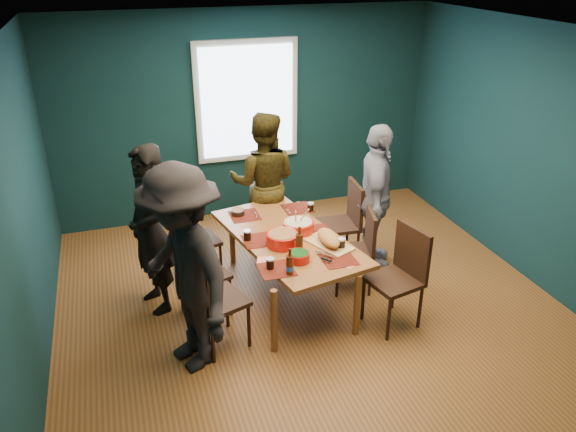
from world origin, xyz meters
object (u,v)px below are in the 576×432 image
object	(u,v)px
bowl_salad	(282,239)
cutting_board	(329,239)
person_far_left	(150,230)
chair_left_mid	(196,269)
chair_left_near	(209,295)
person_back	(264,183)
chair_right_far	(346,217)
chair_right_mid	(361,245)
dining_table	(288,242)
chair_left_far	(190,235)
bowl_dumpling	(299,227)
person_near_left	(184,271)
chair_right_near	(402,269)
person_right	(375,198)
bowl_herbs	(299,256)

from	to	relation	value
bowl_salad	cutting_board	distance (m)	0.45
person_far_left	chair_left_mid	bearing A→B (deg)	32.26
chair_left_near	person_back	xyz separation A→B (m)	(0.99, 1.74, 0.27)
chair_right_far	chair_right_mid	distance (m)	0.60
chair_right_mid	person_back	size ratio (longest dim) A/B	0.53
bowl_salad	chair_right_far	bearing A→B (deg)	34.27
dining_table	chair_left_far	size ratio (longest dim) A/B	2.17
bowl_dumpling	cutting_board	size ratio (longest dim) A/B	0.49
chair_left_near	person_near_left	size ratio (longest dim) A/B	0.53
chair_left_mid	person_near_left	bearing A→B (deg)	-124.31
person_far_left	person_near_left	bearing A→B (deg)	-5.74
chair_left_far	chair_right_far	size ratio (longest dim) A/B	0.95
dining_table	chair_right_near	xyz separation A→B (m)	(0.89, -0.77, -0.05)
bowl_salad	bowl_dumpling	distance (m)	0.31
person_back	person_near_left	size ratio (longest dim) A/B	0.91
chair_left_mid	person_right	world-z (taller)	person_right
chair_right_far	bowl_salad	bearing A→B (deg)	-141.22
dining_table	chair_right_near	size ratio (longest dim) A/B	1.99
bowl_herbs	cutting_board	xyz separation A→B (m)	(0.38, 0.20, 0.01)
chair_right_near	chair_right_mid	bearing A→B (deg)	87.32
person_near_left	bowl_salad	bearing A→B (deg)	99.08
dining_table	bowl_herbs	world-z (taller)	bowl_herbs
chair_right_mid	person_right	bearing A→B (deg)	64.19
chair_left_mid	cutting_board	xyz separation A→B (m)	(1.29, -0.21, 0.22)
bowl_salad	bowl_dumpling	xyz separation A→B (m)	(0.24, 0.20, 0.00)
person_right	cutting_board	size ratio (longest dim) A/B	2.63
person_far_left	person_near_left	xyz separation A→B (m)	(0.18, -0.97, 0.07)
chair_right_near	person_near_left	world-z (taller)	person_near_left
chair_left_near	person_right	world-z (taller)	person_right
bowl_salad	cutting_board	bearing A→B (deg)	-17.95
person_far_left	person_right	distance (m)	2.45
chair_right_far	person_back	world-z (taller)	person_back
person_right	bowl_herbs	xyz separation A→B (m)	(-1.18, -0.82, -0.09)
chair_left_far	chair_right_near	bearing A→B (deg)	-50.03
cutting_board	chair_left_near	bearing A→B (deg)	170.59
chair_left_near	chair_left_far	bearing A→B (deg)	69.27
chair_left_near	bowl_dumpling	size ratio (longest dim) A/B	3.11
chair_right_far	bowl_dumpling	bearing A→B (deg)	-143.33
chair_left_mid	person_near_left	xyz separation A→B (m)	(-0.18, -0.65, 0.39)
chair_right_near	bowl_dumpling	distance (m)	1.12
chair_right_far	person_near_left	distance (m)	2.38
chair_right_mid	chair_right_near	distance (m)	0.68
bowl_dumpling	chair_right_near	bearing A→B (deg)	-46.50
bowl_dumpling	bowl_herbs	bearing A→B (deg)	-108.66
chair_left_near	bowl_herbs	world-z (taller)	chair_left_near
person_back	bowl_herbs	size ratio (longest dim) A/B	8.14
dining_table	chair_left_near	bearing A→B (deg)	-157.75
chair_right_far	person_near_left	xyz separation A→B (m)	(-2.00, -1.24, 0.37)
chair_left_mid	chair_right_mid	xyz separation A→B (m)	(1.74, -0.01, -0.02)
chair_left_near	person_far_left	world-z (taller)	person_far_left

